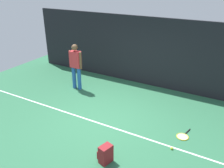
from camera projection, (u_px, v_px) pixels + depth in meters
ground_plane at (105, 120)px, 6.95m from camera, size 12.00×12.00×0.00m
back_fence at (146, 52)px, 8.79m from camera, size 10.00×0.10×2.58m
court_line at (101, 124)px, 6.75m from camera, size 9.00×0.05×0.00m
tennis_player at (76, 64)px, 8.50m from camera, size 0.53×0.22×1.70m
tennis_racket at (183, 136)px, 6.21m from camera, size 0.39×0.64×0.03m
backpack at (105, 154)px, 5.29m from camera, size 0.34×0.34×0.44m
tennis_ball_near_player at (172, 148)px, 5.74m from camera, size 0.07×0.07×0.07m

